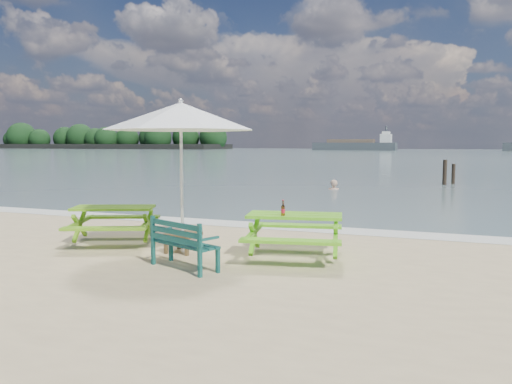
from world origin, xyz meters
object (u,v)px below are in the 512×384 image
at_px(picnic_table_right, 294,237).
at_px(beer_bottle, 283,211).
at_px(side_table, 183,242).
at_px(patio_umbrella, 181,116).
at_px(swimmer, 333,200).
at_px(picnic_table_left, 114,226).
at_px(park_bench, 185,254).

bearing_deg(picnic_table_right, beer_bottle, -116.30).
bearing_deg(beer_bottle, side_table, -179.29).
bearing_deg(beer_bottle, patio_umbrella, -179.29).
distance_m(picnic_table_right, patio_umbrella, 2.99).
xyz_separation_m(beer_bottle, swimmer, (-2.01, 13.58, -1.34)).
bearing_deg(picnic_table_left, swimmer, 83.00).
height_order(picnic_table_right, patio_umbrella, patio_umbrella).
height_order(picnic_table_right, park_bench, park_bench).
distance_m(side_table, patio_umbrella, 2.32).
relative_size(patio_umbrella, swimmer, 1.65).
height_order(park_bench, patio_umbrella, patio_umbrella).
xyz_separation_m(picnic_table_right, beer_bottle, (-0.13, -0.26, 0.50)).
relative_size(beer_bottle, swimmer, 0.15).
height_order(picnic_table_left, picnic_table_right, picnic_table_right).
relative_size(patio_umbrella, beer_bottle, 10.80).
relative_size(park_bench, patio_umbrella, 0.46).
relative_size(picnic_table_left, side_table, 3.81).
relative_size(picnic_table_right, park_bench, 1.57).
distance_m(picnic_table_left, picnic_table_right, 3.78).
bearing_deg(swimmer, beer_bottle, -81.59).
bearing_deg(beer_bottle, park_bench, -140.80).
xyz_separation_m(park_bench, patio_umbrella, (-0.63, 1.06, 2.27)).
xyz_separation_m(picnic_table_left, picnic_table_right, (3.78, 0.06, 0.02)).
distance_m(picnic_table_left, park_bench, 2.66).
bearing_deg(picnic_table_right, patio_umbrella, -172.15).
bearing_deg(patio_umbrella, swimmer, 90.24).
relative_size(picnic_table_left, swimmer, 1.26).
xyz_separation_m(picnic_table_right, patio_umbrella, (-2.08, -0.29, 2.13)).
distance_m(picnic_table_left, swimmer, 13.50).
bearing_deg(side_table, park_bench, -59.29).
distance_m(picnic_table_right, park_bench, 1.98).
distance_m(picnic_table_right, beer_bottle, 0.58).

